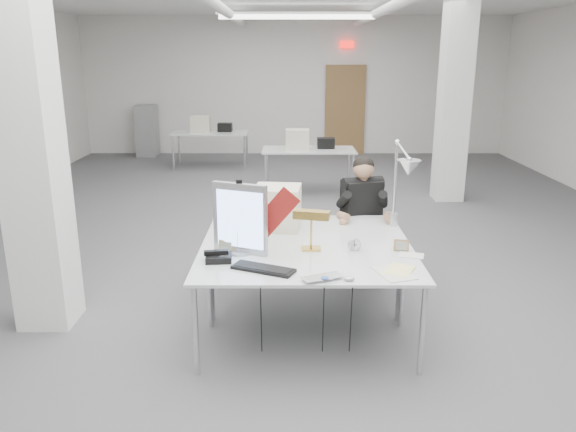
# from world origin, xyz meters

# --- Properties ---
(room_shell) EXTENTS (10.04, 14.04, 3.24)m
(room_shell) POSITION_xyz_m (0.04, 0.13, 1.69)
(room_shell) COLOR #4C4C4E
(room_shell) RESTS_ON ground
(desk_main) EXTENTS (1.80, 0.90, 0.02)m
(desk_main) POSITION_xyz_m (0.00, -2.50, 0.74)
(desk_main) COLOR silver
(desk_main) RESTS_ON room_shell
(desk_second) EXTENTS (1.80, 0.90, 0.02)m
(desk_second) POSITION_xyz_m (0.00, -1.60, 0.74)
(desk_second) COLOR silver
(desk_second) RESTS_ON room_shell
(bg_desk_a) EXTENTS (1.60, 0.80, 0.02)m
(bg_desk_a) POSITION_xyz_m (0.20, 3.00, 0.74)
(bg_desk_a) COLOR silver
(bg_desk_a) RESTS_ON room_shell
(bg_desk_b) EXTENTS (1.60, 0.80, 0.02)m
(bg_desk_b) POSITION_xyz_m (-1.80, 5.20, 0.74)
(bg_desk_b) COLOR silver
(bg_desk_b) RESTS_ON room_shell
(filing_cabinet) EXTENTS (0.45, 0.55, 1.20)m
(filing_cabinet) POSITION_xyz_m (-3.50, 6.65, 0.60)
(filing_cabinet) COLOR gray
(filing_cabinet) RESTS_ON room_shell
(office_chair) EXTENTS (0.67, 0.67, 1.11)m
(office_chair) POSITION_xyz_m (0.61, -1.01, 0.56)
(office_chair) COLOR black
(office_chair) RESTS_ON room_shell
(seated_person) EXTENTS (0.61, 0.70, 0.89)m
(seated_person) POSITION_xyz_m (0.61, -1.06, 0.90)
(seated_person) COLOR black
(seated_person) RESTS_ON office_chair
(monitor) EXTENTS (0.46, 0.22, 0.59)m
(monitor) POSITION_xyz_m (-0.55, -2.27, 1.05)
(monitor) COLOR #ACACB0
(monitor) RESTS_ON desk_main
(pennant) EXTENTS (0.41, 0.07, 0.44)m
(pennant) POSITION_xyz_m (-0.26, -2.31, 1.11)
(pennant) COLOR maroon
(pennant) RESTS_ON monitor
(keyboard) EXTENTS (0.51, 0.35, 0.02)m
(keyboard) POSITION_xyz_m (-0.34, -2.66, 0.77)
(keyboard) COLOR black
(keyboard) RESTS_ON desk_main
(laptop) EXTENTS (0.36, 0.30, 0.02)m
(laptop) POSITION_xyz_m (0.11, -2.89, 0.77)
(laptop) COLOR #B7B7BC
(laptop) RESTS_ON desk_main
(mouse) EXTENTS (0.09, 0.07, 0.03)m
(mouse) POSITION_xyz_m (0.29, -2.87, 0.77)
(mouse) COLOR #B0B1B5
(mouse) RESTS_ON desk_main
(bankers_lamp) EXTENTS (0.32, 0.19, 0.34)m
(bankers_lamp) POSITION_xyz_m (0.04, -2.19, 0.92)
(bankers_lamp) COLOR #C2853C
(bankers_lamp) RESTS_ON desk_main
(desk_phone) EXTENTS (0.22, 0.20, 0.05)m
(desk_phone) POSITION_xyz_m (-0.71, -2.46, 0.78)
(desk_phone) COLOR black
(desk_phone) RESTS_ON desk_main
(picture_frame_left) EXTENTS (0.13, 0.07, 0.10)m
(picture_frame_left) POSITION_xyz_m (-0.67, -2.25, 0.81)
(picture_frame_left) COLOR tan
(picture_frame_left) RESTS_ON desk_main
(picture_frame_right) EXTENTS (0.13, 0.05, 0.10)m
(picture_frame_right) POSITION_xyz_m (0.79, -2.23, 0.80)
(picture_frame_right) COLOR #A57347
(picture_frame_right) RESTS_ON desk_main
(desk_clock) EXTENTS (0.11, 0.07, 0.11)m
(desk_clock) POSITION_xyz_m (0.40, -2.21, 0.81)
(desk_clock) COLOR #ADADB1
(desk_clock) RESTS_ON desk_main
(paper_stack_a) EXTENTS (0.32, 0.38, 0.01)m
(paper_stack_a) POSITION_xyz_m (0.64, -2.73, 0.76)
(paper_stack_a) COLOR silver
(paper_stack_a) RESTS_ON desk_main
(paper_stack_b) EXTENTS (0.29, 0.32, 0.01)m
(paper_stack_b) POSITION_xyz_m (0.69, -2.67, 0.76)
(paper_stack_b) COLOR #FFF898
(paper_stack_b) RESTS_ON desk_main
(paper_stack_c) EXTENTS (0.23, 0.19, 0.01)m
(paper_stack_c) POSITION_xyz_m (0.85, -2.34, 0.76)
(paper_stack_c) COLOR silver
(paper_stack_c) RESTS_ON desk_main
(beige_monitor) EXTENTS (0.46, 0.44, 0.40)m
(beige_monitor) POSITION_xyz_m (-0.26, -1.58, 0.95)
(beige_monitor) COLOR beige
(beige_monitor) RESTS_ON desk_second
(architect_lamp) EXTENTS (0.50, 0.80, 0.98)m
(architect_lamp) POSITION_xyz_m (0.85, -1.75, 1.24)
(architect_lamp) COLOR silver
(architect_lamp) RESTS_ON desk_second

